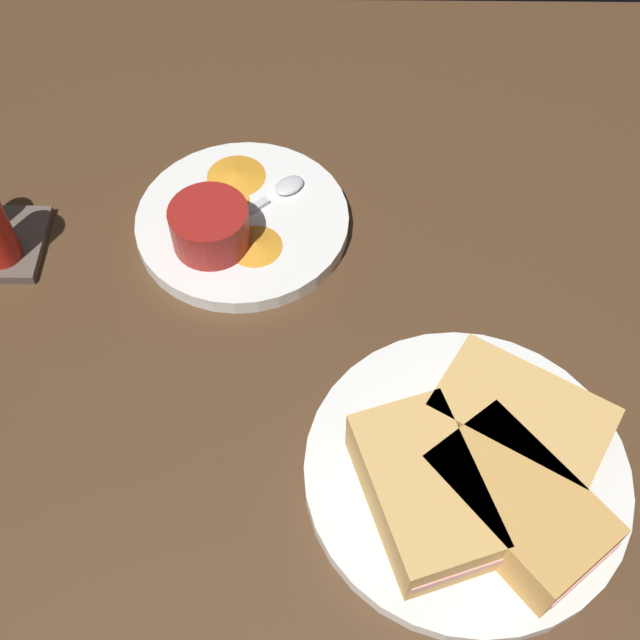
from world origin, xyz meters
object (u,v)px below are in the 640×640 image
at_px(sandwich_half_extra, 519,422).
at_px(plate_chips_companion, 243,222).
at_px(ramekin_dark_sauce, 533,427).
at_px(spoon_by_dark_ramekin, 464,463).
at_px(ramekin_light_gravy, 210,225).
at_px(sandwich_half_far, 517,505).
at_px(spoon_by_gravy_ramekin, 279,192).
at_px(plate_sandwich_main, 466,473).
at_px(sandwich_half_near, 423,491).

distance_m(sandwich_half_extra, plate_chips_companion, 0.33).
bearing_deg(ramekin_dark_sauce, spoon_by_dark_ramekin, 113.54).
xyz_separation_m(sandwich_half_extra, ramekin_dark_sauce, (-0.00, -0.01, -0.01)).
height_order(ramekin_dark_sauce, ramekin_light_gravy, ramekin_light_gravy).
xyz_separation_m(sandwich_half_far, plate_chips_companion, (0.30, 0.22, -0.03)).
distance_m(sandwich_half_extra, spoon_by_gravy_ramekin, 0.33).
relative_size(plate_sandwich_main, ramekin_light_gravy, 3.46).
height_order(spoon_by_dark_ramekin, spoon_by_gravy_ramekin, same).
bearing_deg(sandwich_half_near, spoon_by_dark_ramekin, -48.20).
relative_size(sandwich_half_near, plate_chips_companion, 0.71).
xyz_separation_m(ramekin_dark_sauce, spoon_by_dark_ramekin, (-0.02, 0.05, -0.02)).
distance_m(plate_sandwich_main, ramekin_dark_sauce, 0.06).
bearing_deg(plate_sandwich_main, ramekin_dark_sauce, -62.36).
xyz_separation_m(sandwich_half_far, ramekin_light_gravy, (0.27, 0.25, -0.00)).
relative_size(sandwich_half_far, plate_chips_companion, 0.72).
xyz_separation_m(sandwich_half_near, ramekin_light_gravy, (0.26, 0.18, -0.00)).
distance_m(ramekin_dark_sauce, spoon_by_gravy_ramekin, 0.34).
bearing_deg(spoon_by_gravy_ramekin, sandwich_half_near, -159.26).
relative_size(ramekin_dark_sauce, ramekin_light_gravy, 1.04).
xyz_separation_m(sandwich_half_far, spoon_by_gravy_ramekin, (0.33, 0.19, -0.02)).
distance_m(sandwich_half_near, spoon_by_dark_ramekin, 0.05).
xyz_separation_m(sandwich_half_extra, spoon_by_gravy_ramekin, (0.26, 0.20, -0.02)).
distance_m(plate_sandwich_main, sandwich_half_near, 0.06).
height_order(sandwich_half_near, spoon_by_dark_ramekin, sandwich_half_near).
xyz_separation_m(plate_sandwich_main, spoon_by_gravy_ramekin, (0.29, 0.16, 0.01)).
relative_size(plate_sandwich_main, spoon_by_gravy_ramekin, 3.05).
bearing_deg(spoon_by_dark_ramekin, sandwich_half_extra, -58.42).
relative_size(sandwich_half_extra, spoon_by_dark_ramekin, 1.56).
xyz_separation_m(sandwich_half_near, sandwich_half_far, (-0.01, -0.07, 0.00)).
xyz_separation_m(sandwich_half_near, spoon_by_gravy_ramekin, (0.32, 0.12, -0.02)).
height_order(sandwich_half_extra, spoon_by_gravy_ramekin, sandwich_half_extra).
bearing_deg(spoon_by_dark_ramekin, ramekin_light_gravy, 43.88).
xyz_separation_m(spoon_by_dark_ramekin, plate_chips_companion, (0.26, 0.19, -0.01)).
bearing_deg(sandwich_half_extra, ramekin_dark_sauce, -100.88).
bearing_deg(spoon_by_dark_ramekin, sandwich_half_far, -142.79).
distance_m(plate_sandwich_main, spoon_by_dark_ramekin, 0.01).
xyz_separation_m(ramekin_light_gravy, spoon_by_gravy_ramekin, (0.06, -0.06, -0.02)).
distance_m(ramekin_dark_sauce, plate_chips_companion, 0.34).
bearing_deg(sandwich_half_extra, plate_chips_companion, 45.30).
bearing_deg(ramekin_light_gravy, plate_chips_companion, -39.81).
bearing_deg(sandwich_half_near, spoon_by_gravy_ramekin, 20.74).
bearing_deg(ramekin_light_gravy, sandwich_half_extra, -127.63).
distance_m(ramekin_dark_sauce, ramekin_light_gravy, 0.34).
bearing_deg(plate_chips_companion, sandwich_half_near, -151.78).
xyz_separation_m(plate_sandwich_main, sandwich_half_near, (-0.03, 0.04, 0.03)).
bearing_deg(plate_chips_companion, spoon_by_dark_ramekin, -143.33).
bearing_deg(sandwich_half_far, ramekin_dark_sauce, -18.50).
height_order(sandwich_half_extra, plate_chips_companion, sandwich_half_extra).
bearing_deg(sandwich_half_far, sandwich_half_near, 81.64).
height_order(plate_sandwich_main, plate_chips_companion, same).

